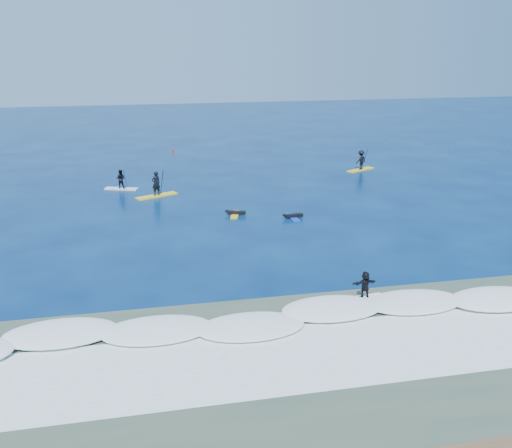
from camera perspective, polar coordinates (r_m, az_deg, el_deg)
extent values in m
plane|color=#031843|center=(35.04, 0.94, -1.97)|extent=(160.00, 160.00, 0.00)
cube|color=#35493A|center=(22.91, 8.86, -13.78)|extent=(90.00, 13.00, 0.01)
cube|color=white|center=(26.19, 5.80, -9.33)|extent=(40.00, 6.00, 0.30)
cube|color=silver|center=(23.71, 8.01, -12.57)|extent=(34.00, 5.00, 0.02)
cube|color=yellow|center=(46.16, -9.90, 2.80)|extent=(3.41, 2.18, 0.11)
imported|color=black|center=(45.90, -9.97, 4.04)|extent=(0.84, 0.72, 1.94)
cylinder|color=black|center=(46.14, -9.41, 4.05)|extent=(0.37, 0.73, 2.26)
cube|color=black|center=(46.40, -9.34, 2.77)|extent=(0.13, 0.03, 0.34)
cube|color=silver|center=(48.97, -13.32, 3.45)|extent=(2.81, 1.53, 0.09)
imported|color=black|center=(48.78, -13.39, 4.40)|extent=(0.92, 0.81, 1.57)
cylinder|color=black|center=(48.65, -12.93, 4.33)|extent=(0.24, 0.61, 1.83)
cube|color=black|center=(48.86, -12.86, 3.34)|extent=(0.11, 0.03, 0.27)
cube|color=gold|center=(55.56, 10.40, 5.37)|extent=(3.17, 2.20, 0.11)
imported|color=black|center=(55.36, 10.45, 6.34)|extent=(1.36, 1.15, 1.82)
cylinder|color=black|center=(55.73, 10.77, 6.33)|extent=(0.39, 0.67, 2.13)
cube|color=black|center=(55.94, 10.71, 5.32)|extent=(0.13, 0.03, 0.32)
cube|color=yellow|center=(40.65, -2.08, 0.95)|extent=(1.01, 1.92, 0.09)
cube|color=black|center=(40.59, -1.96, 1.15)|extent=(1.33, 0.69, 0.21)
sphere|color=black|center=(40.66, -2.97, 1.30)|extent=(0.21, 0.21, 0.21)
cube|color=#173AB3|center=(39.99, 3.68, 0.63)|extent=(0.62, 1.88, 0.09)
cube|color=black|center=(39.97, 3.81, 0.85)|extent=(1.30, 0.42, 0.21)
sphere|color=black|center=(39.72, 2.82, 0.89)|extent=(0.21, 0.21, 0.21)
cube|color=white|center=(27.93, 10.77, -7.28)|extent=(1.98, 0.70, 0.10)
imported|color=black|center=(27.64, 10.85, -5.96)|extent=(1.24, 0.49, 1.30)
cylinder|color=red|center=(63.88, -8.33, 7.24)|extent=(0.24, 0.24, 0.38)
cone|color=red|center=(63.83, -8.35, 7.49)|extent=(0.17, 0.17, 0.19)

